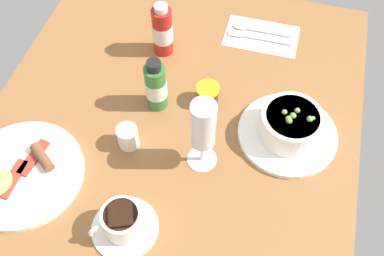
# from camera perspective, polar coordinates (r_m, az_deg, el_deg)

# --- Properties ---
(ground_plane) EXTENTS (1.10, 0.84, 0.03)m
(ground_plane) POSITION_cam_1_polar(r_m,az_deg,el_deg) (0.98, -3.55, -2.28)
(ground_plane) COLOR brown
(porridge_bowl) EXTENTS (0.22, 0.22, 0.08)m
(porridge_bowl) POSITION_cam_1_polar(r_m,az_deg,el_deg) (0.97, 12.64, 0.16)
(porridge_bowl) COLOR white
(porridge_bowl) RESTS_ON ground_plane
(cutlery_setting) EXTENTS (0.12, 0.19, 0.01)m
(cutlery_setting) POSITION_cam_1_polar(r_m,az_deg,el_deg) (1.19, 8.85, 11.91)
(cutlery_setting) COLOR white
(cutlery_setting) RESTS_ON ground_plane
(coffee_cup) EXTENTS (0.13, 0.13, 0.07)m
(coffee_cup) POSITION_cam_1_polar(r_m,az_deg,el_deg) (0.86, -9.05, -12.08)
(coffee_cup) COLOR white
(coffee_cup) RESTS_ON ground_plane
(creamer_jug) EXTENTS (0.05, 0.05, 0.06)m
(creamer_jug) POSITION_cam_1_polar(r_m,az_deg,el_deg) (0.95, -8.35, -1.09)
(creamer_jug) COLOR white
(creamer_jug) RESTS_ON ground_plane
(wine_glass) EXTENTS (0.06, 0.06, 0.19)m
(wine_glass) POSITION_cam_1_polar(r_m,az_deg,el_deg) (0.84, 1.45, 0.03)
(wine_glass) COLOR white
(wine_glass) RESTS_ON ground_plane
(jam_jar) EXTENTS (0.05, 0.05, 0.05)m
(jam_jar) POSITION_cam_1_polar(r_m,az_deg,el_deg) (1.01, 2.04, 4.44)
(jam_jar) COLOR #4F2118
(jam_jar) RESTS_ON ground_plane
(sauce_bottle_green) EXTENTS (0.05, 0.05, 0.14)m
(sauce_bottle_green) POSITION_cam_1_polar(r_m,az_deg,el_deg) (0.98, -4.73, 5.46)
(sauce_bottle_green) COLOR #337233
(sauce_bottle_green) RESTS_ON ground_plane
(sauce_bottle_red) EXTENTS (0.05, 0.05, 0.14)m
(sauce_bottle_red) POSITION_cam_1_polar(r_m,az_deg,el_deg) (1.09, -3.87, 12.55)
(sauce_bottle_red) COLOR #B21E19
(sauce_bottle_red) RESTS_ON ground_plane
(breakfast_plate) EXTENTS (0.26, 0.26, 0.04)m
(breakfast_plate) POSITION_cam_1_polar(r_m,az_deg,el_deg) (0.98, -21.37, -5.55)
(breakfast_plate) COLOR white
(breakfast_plate) RESTS_ON ground_plane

